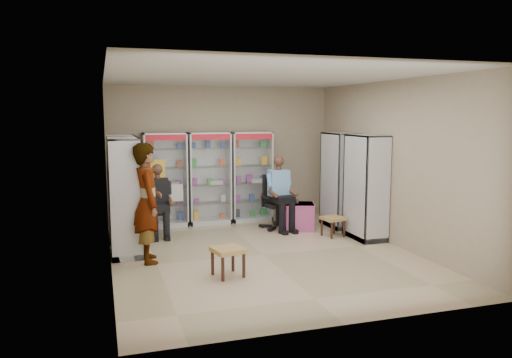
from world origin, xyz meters
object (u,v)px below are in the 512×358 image
object	(u,v)px
cabinet_right_near	(366,187)
cabinet_left_far	(122,188)
cabinet_back_mid	(209,178)
wooden_chair	(158,211)
cabinet_left_near	(125,197)
cabinet_back_right	(251,177)
cabinet_back_left	(165,180)
pink_trunk	(299,216)
office_chair	(277,202)
woven_stool_b	(228,262)
seated_shopkeeper	(278,195)
standing_man	(148,203)
woven_stool_a	(333,227)
cabinet_right_far	(340,180)

from	to	relation	value
cabinet_right_near	cabinet_left_far	size ratio (longest dim) A/B	1.00
cabinet_back_mid	wooden_chair	world-z (taller)	cabinet_back_mid
cabinet_left_near	wooden_chair	distance (m)	1.56
cabinet_back_mid	cabinet_back_right	world-z (taller)	same
cabinet_back_left	cabinet_right_near	size ratio (longest dim) A/B	1.00
cabinet_right_near	pink_trunk	distance (m)	1.59
office_chair	woven_stool_b	size ratio (longest dim) A/B	2.64
seated_shopkeeper	cabinet_left_near	bearing A→B (deg)	-169.38
seated_shopkeeper	standing_man	bearing A→B (deg)	-158.78
cabinet_back_right	office_chair	bearing A→B (deg)	-72.42
cabinet_back_left	cabinet_back_right	bearing A→B (deg)	0.00
wooden_chair	standing_man	world-z (taller)	standing_man
woven_stool_b	standing_man	size ratio (longest dim) A/B	0.22
cabinet_left_far	office_chair	xyz separation A→B (m)	(3.13, -0.01, -0.43)
cabinet_back_right	woven_stool_a	xyz separation A→B (m)	(1.12, -1.90, -0.81)
cabinet_right_far	cabinet_left_far	size ratio (longest dim) A/B	1.00
cabinet_back_right	seated_shopkeeper	size ratio (longest dim) A/B	1.39
cabinet_back_mid	cabinet_right_far	bearing A→B (deg)	-23.65
cabinet_right_near	standing_man	xyz separation A→B (m)	(-4.13, -0.31, -0.03)
cabinet_back_left	cabinet_back_right	distance (m)	1.90
wooden_chair	woven_stool_b	world-z (taller)	wooden_chair
standing_man	cabinet_back_mid	bearing A→B (deg)	-33.83
cabinet_back_mid	cabinet_right_near	distance (m)	3.41
cabinet_right_far	office_chair	world-z (taller)	cabinet_right_far
cabinet_right_far	cabinet_left_near	size ratio (longest dim) A/B	1.00
cabinet_left_near	pink_trunk	bearing A→B (deg)	103.86
cabinet_left_near	office_chair	world-z (taller)	cabinet_left_near
woven_stool_a	cabinet_back_left	bearing A→B (deg)	147.73
cabinet_right_far	standing_man	world-z (taller)	cabinet_right_far
cabinet_back_left	standing_man	bearing A→B (deg)	-103.31
seated_shopkeeper	woven_stool_b	world-z (taller)	seated_shopkeeper
cabinet_back_mid	wooden_chair	distance (m)	1.50
cabinet_left_far	office_chair	world-z (taller)	cabinet_left_far
cabinet_right_near	woven_stool_a	world-z (taller)	cabinet_right_near
woven_stool_a	standing_man	world-z (taller)	standing_man
cabinet_left_near	woven_stool_b	xyz separation A→B (m)	(1.38, -1.62, -0.78)
wooden_chair	office_chair	xyz separation A→B (m)	(2.45, -0.21, 0.10)
cabinet_left_far	standing_man	distance (m)	1.64
pink_trunk	woven_stool_a	distance (m)	0.85
woven_stool_a	woven_stool_b	size ratio (longest dim) A/B	0.90
cabinet_back_mid	office_chair	world-z (taller)	cabinet_back_mid
cabinet_back_left	standing_man	xyz separation A→B (m)	(-0.60, -2.54, -0.03)
cabinet_right_near	cabinet_left_near	xyz separation A→B (m)	(-4.46, 0.20, 0.00)
cabinet_back_left	cabinet_left_far	world-z (taller)	same
cabinet_back_right	woven_stool_b	size ratio (longest dim) A/B	4.65
cabinet_back_left	wooden_chair	bearing A→B (deg)	-108.90
cabinet_right_far	cabinet_right_near	size ratio (longest dim) A/B	1.00
woven_stool_a	wooden_chair	bearing A→B (deg)	160.23
cabinet_right_near	cabinet_left_far	bearing A→B (deg)	73.75
cabinet_back_left	woven_stool_a	size ratio (longest dim) A/B	5.14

